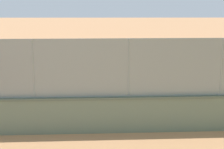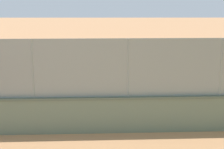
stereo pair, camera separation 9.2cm
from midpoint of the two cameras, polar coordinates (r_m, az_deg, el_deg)
The scene contains 7 objects.
ground_plane at distance 22.30m, azimuth 0.99°, elevation -0.05°, with size 260.00×260.00×0.00m, color tan.
perimeter_wall at distance 12.04m, azimuth -5.35°, elevation -6.85°, with size 23.72×1.20×1.32m.
fence_panel_on_wall at distance 11.63m, azimuth -5.51°, elevation 1.08°, with size 23.30×0.86×2.07m.
player_baseline_waiting at distance 17.96m, azimuth 4.24°, elevation -0.08°, with size 1.21×0.70×1.47m.
player_near_wall_returning at distance 20.81m, azimuth 1.04°, elevation 1.61°, with size 0.71×1.17×1.51m.
player_foreground_swinging at distance 23.30m, azimuth -1.31°, elevation 2.79°, with size 0.68×0.99×1.60m.
sports_ball at distance 17.49m, azimuth 2.86°, elevation -3.10°, with size 0.10×0.10×0.10m, color orange.
Camera 1 is at (0.88, 21.84, 4.43)m, focal length 53.27 mm.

